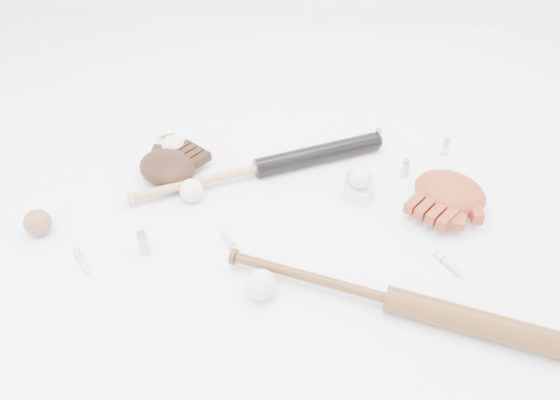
# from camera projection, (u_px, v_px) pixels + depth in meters

# --- Properties ---
(bat_dark) EXTENTS (0.84, 0.45, 0.07)m
(bat_dark) POSITION_uv_depth(u_px,v_px,m) (259.00, 168.00, 1.79)
(bat_dark) COLOR black
(bat_dark) RESTS_ON ground
(bat_wood) EXTENTS (0.90, 0.31, 0.07)m
(bat_wood) POSITION_uv_depth(u_px,v_px,m) (389.00, 299.00, 1.37)
(bat_wood) COLOR brown
(bat_wood) RESTS_ON ground
(glove_dark) EXTENTS (0.33, 0.33, 0.09)m
(glove_dark) POSITION_uv_depth(u_px,v_px,m) (167.00, 167.00, 1.78)
(glove_dark) COLOR black
(glove_dark) RESTS_ON ground
(glove_tan) EXTENTS (0.37, 0.37, 0.10)m
(glove_tan) POSITION_uv_depth(u_px,v_px,m) (450.00, 192.00, 1.67)
(glove_tan) COLOR maroon
(glove_tan) RESTS_ON ground
(trading_card) EXTENTS (0.11, 0.12, 0.01)m
(trading_card) POSITION_uv_depth(u_px,v_px,m) (169.00, 142.00, 1.96)
(trading_card) COLOR gold
(trading_card) RESTS_ON ground
(pedestal) EXTENTS (0.10, 0.10, 0.04)m
(pedestal) POSITION_uv_depth(u_px,v_px,m) (359.00, 192.00, 1.72)
(pedestal) COLOR white
(pedestal) RESTS_ON ground
(baseball_on_pedestal) EXTENTS (0.07, 0.07, 0.07)m
(baseball_on_pedestal) POSITION_uv_depth(u_px,v_px,m) (360.00, 177.00, 1.68)
(baseball_on_pedestal) COLOR white
(baseball_on_pedestal) RESTS_ON pedestal
(baseball_left) EXTENTS (0.07, 0.07, 0.07)m
(baseball_left) POSITION_uv_depth(u_px,v_px,m) (192.00, 191.00, 1.70)
(baseball_left) COLOR white
(baseball_left) RESTS_ON ground
(baseball_upper) EXTENTS (0.08, 0.08, 0.08)m
(baseball_upper) POSITION_uv_depth(u_px,v_px,m) (173.00, 147.00, 1.87)
(baseball_upper) COLOR white
(baseball_upper) RESTS_ON ground
(baseball_mid) EXTENTS (0.08, 0.08, 0.08)m
(baseball_mid) POSITION_uv_depth(u_px,v_px,m) (261.00, 285.00, 1.40)
(baseball_mid) COLOR white
(baseball_mid) RESTS_ON ground
(baseball_aged) EXTENTS (0.08, 0.08, 0.08)m
(baseball_aged) POSITION_uv_depth(u_px,v_px,m) (38.00, 223.00, 1.58)
(baseball_aged) COLOR brown
(baseball_aged) RESTS_ON ground
(syringe_0) EXTENTS (0.11, 0.13, 0.02)m
(syringe_0) POSITION_uv_depth(u_px,v_px,m) (83.00, 263.00, 1.50)
(syringe_0) COLOR #ADBCC6
(syringe_0) RESTS_ON ground
(syringe_1) EXTENTS (0.10, 0.13, 0.02)m
(syringe_1) POSITION_uv_depth(u_px,v_px,m) (227.00, 239.00, 1.57)
(syringe_1) COLOR #ADBCC6
(syringe_1) RESTS_ON ground
(syringe_2) EXTENTS (0.09, 0.17, 0.02)m
(syringe_2) POSITION_uv_depth(u_px,v_px,m) (296.00, 153.00, 1.90)
(syringe_2) COLOR #ADBCC6
(syringe_2) RESTS_ON ground
(syringe_3) EXTENTS (0.10, 0.13, 0.02)m
(syringe_3) POSITION_uv_depth(u_px,v_px,m) (451.00, 266.00, 1.49)
(syringe_3) COLOR #ADBCC6
(syringe_3) RESTS_ON ground
(vial_0) EXTENTS (0.03, 0.03, 0.07)m
(vial_0) POSITION_uv_depth(u_px,v_px,m) (405.00, 168.00, 1.79)
(vial_0) COLOR #B5BFC7
(vial_0) RESTS_ON ground
(vial_1) EXTENTS (0.03, 0.03, 0.07)m
(vial_1) POSITION_uv_depth(u_px,v_px,m) (378.00, 138.00, 1.92)
(vial_1) COLOR #B5BFC7
(vial_1) RESTS_ON ground
(vial_2) EXTENTS (0.03, 0.03, 0.07)m
(vial_2) POSITION_uv_depth(u_px,v_px,m) (349.00, 182.00, 1.73)
(vial_2) COLOR #B5BFC7
(vial_2) RESTS_ON ground
(vial_3) EXTENTS (0.03, 0.03, 0.08)m
(vial_3) POSITION_uv_depth(u_px,v_px,m) (451.00, 197.00, 1.67)
(vial_3) COLOR #B5BFC7
(vial_3) RESTS_ON ground
(vial_4) EXTENTS (0.03, 0.03, 0.08)m
(vial_4) POSITION_uv_depth(u_px,v_px,m) (143.00, 243.00, 1.52)
(vial_4) COLOR #B5BFC7
(vial_4) RESTS_ON ground
(vial_5) EXTENTS (0.02, 0.02, 0.06)m
(vial_5) POSITION_uv_depth(u_px,v_px,m) (446.00, 146.00, 1.89)
(vial_5) COLOR #B5BFC7
(vial_5) RESTS_ON ground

